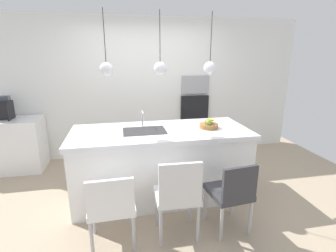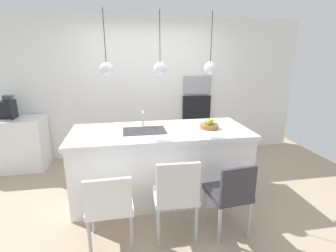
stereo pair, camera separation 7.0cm
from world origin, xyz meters
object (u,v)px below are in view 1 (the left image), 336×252
object	(u,v)px
microwave	(195,84)
chair_middle	(178,194)
coffee_machine	(4,110)
chair_far	(231,192)
oven	(194,110)
chair_near	(111,205)
fruit_bowl	(209,124)

from	to	relation	value
microwave	chair_middle	distance (m)	2.79
coffee_machine	chair_far	distance (m)	3.76
coffee_machine	microwave	distance (m)	3.35
oven	chair_near	xyz separation A→B (m)	(-1.61, -2.49, -0.38)
fruit_bowl	chair_far	world-z (taller)	fruit_bowl
fruit_bowl	oven	size ratio (longest dim) A/B	0.46
coffee_machine	chair_near	size ratio (longest dim) A/B	0.46
microwave	oven	world-z (taller)	microwave
fruit_bowl	chair_far	bearing A→B (deg)	-92.31
fruit_bowl	oven	world-z (taller)	oven
fruit_bowl	microwave	size ratio (longest dim) A/B	0.48
chair_near	chair_middle	world-z (taller)	chair_middle
chair_middle	microwave	bearing A→B (deg)	69.56
coffee_machine	chair_near	distance (m)	2.84
microwave	oven	size ratio (longest dim) A/B	0.96
oven	microwave	bearing A→B (deg)	0.00
coffee_machine	microwave	world-z (taller)	microwave
fruit_bowl	chair_middle	size ratio (longest dim) A/B	0.28
fruit_bowl	coffee_machine	size ratio (longest dim) A/B	0.68
coffee_machine	chair_near	world-z (taller)	coffee_machine
chair_far	oven	bearing A→B (deg)	82.51
microwave	chair_middle	bearing A→B (deg)	-110.44
coffee_machine	chair_far	world-z (taller)	coffee_machine
chair_middle	chair_far	xyz separation A→B (m)	(0.60, 0.00, -0.05)
coffee_machine	oven	size ratio (longest dim) A/B	0.68
microwave	chair_middle	size ratio (longest dim) A/B	0.58
oven	chair_far	distance (m)	2.54
microwave	chair_near	bearing A→B (deg)	-122.93
oven	chair_middle	distance (m)	2.68
oven	chair_middle	size ratio (longest dim) A/B	0.60
fruit_bowl	microwave	distance (m)	1.68
chair_middle	fruit_bowl	bearing A→B (deg)	54.02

